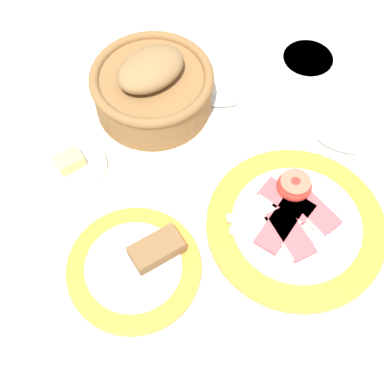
% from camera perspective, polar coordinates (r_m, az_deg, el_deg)
% --- Properties ---
extents(ground_plane, '(3.00, 3.00, 0.00)m').
position_cam_1_polar(ground_plane, '(0.79, 6.72, -3.98)').
color(ground_plane, beige).
extents(breakfast_plate, '(0.26, 0.26, 0.04)m').
position_cam_1_polar(breakfast_plate, '(0.79, 10.94, -3.15)').
color(breakfast_plate, orange).
rests_on(breakfast_plate, ground_plane).
extents(bread_plate, '(0.19, 0.19, 0.04)m').
position_cam_1_polar(bread_plate, '(0.75, -5.94, -7.88)').
color(bread_plate, orange).
rests_on(bread_plate, ground_plane).
extents(sugar_cup, '(0.10, 0.10, 0.07)m').
position_cam_1_polar(sugar_cup, '(0.92, 11.89, 12.38)').
color(sugar_cup, white).
rests_on(sugar_cup, ground_plane).
extents(bread_basket, '(0.20, 0.20, 0.11)m').
position_cam_1_polar(bread_basket, '(0.87, -4.26, 11.15)').
color(bread_basket, brown).
rests_on(bread_basket, ground_plane).
extents(butter_dish, '(0.11, 0.11, 0.03)m').
position_cam_1_polar(butter_dish, '(0.85, -12.80, 2.76)').
color(butter_dish, silver).
rests_on(butter_dish, ground_plane).
extents(teaspoon_by_saucer, '(0.19, 0.06, 0.01)m').
position_cam_1_polar(teaspoon_by_saucer, '(0.92, 1.66, 10.43)').
color(teaspoon_by_saucer, silver).
rests_on(teaspoon_by_saucer, ground_plane).
extents(teaspoon_near_cup, '(0.18, 0.10, 0.01)m').
position_cam_1_polar(teaspoon_near_cup, '(0.91, 4.56, 9.58)').
color(teaspoon_near_cup, silver).
rests_on(teaspoon_near_cup, ground_plane).
extents(teaspoon_stray, '(0.14, 0.16, 0.01)m').
position_cam_1_polar(teaspoon_stray, '(0.88, 13.61, 5.64)').
color(teaspoon_stray, silver).
rests_on(teaspoon_stray, ground_plane).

